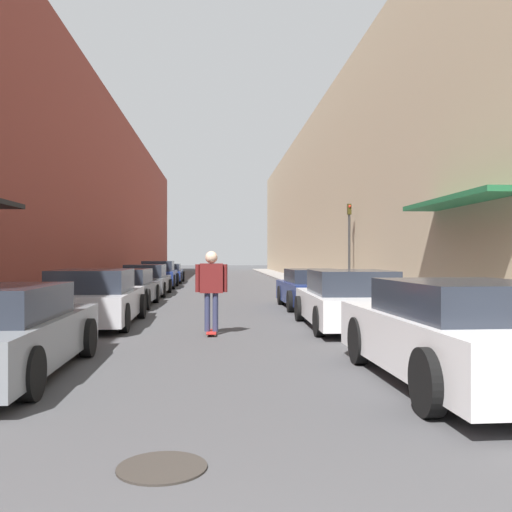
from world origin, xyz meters
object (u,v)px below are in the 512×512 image
at_px(parked_car_left_1, 94,299).
at_px(parked_car_right_2, 312,289).
at_px(parked_car_left_5, 167,273).
at_px(parked_car_right_0, 461,333).
at_px(parked_car_right_1, 349,300).
at_px(skateboarder, 211,283).
at_px(traffic_light, 349,238).
at_px(parked_car_left_4, 159,275).
at_px(manhole_cover, 162,467).
at_px(parked_car_left_2, 123,288).
at_px(parked_car_left_3, 146,280).

height_order(parked_car_left_1, parked_car_right_2, parked_car_left_1).
height_order(parked_car_left_5, parked_car_right_0, parked_car_right_0).
relative_size(parked_car_left_5, parked_car_right_1, 1.06).
relative_size(parked_car_right_0, skateboarder, 2.67).
height_order(parked_car_right_1, traffic_light, traffic_light).
relative_size(parked_car_left_1, traffic_light, 1.23).
relative_size(parked_car_left_4, parked_car_right_0, 0.89).
relative_size(parked_car_left_1, parked_car_right_2, 1.08).
bearing_deg(manhole_cover, parked_car_left_1, 105.03).
distance_m(parked_car_left_5, parked_car_right_1, 22.99).
bearing_deg(traffic_light, parked_car_left_5, 127.06).
bearing_deg(parked_car_right_2, parked_car_left_2, 170.65).
xyz_separation_m(parked_car_left_5, parked_car_right_1, (6.02, -22.19, 0.05)).
relative_size(parked_car_left_3, parked_car_right_0, 1.01).
bearing_deg(parked_car_left_4, parked_car_right_2, -63.08).
distance_m(parked_car_left_1, parked_car_right_0, 8.94).
distance_m(parked_car_left_2, parked_car_right_1, 8.48).
relative_size(parked_car_left_3, parked_car_left_5, 0.98).
height_order(parked_car_right_2, skateboarder, skateboarder).
bearing_deg(parked_car_left_4, parked_car_left_2, -90.24).
height_order(parked_car_left_4, traffic_light, traffic_light).
bearing_deg(skateboarder, manhole_cover, -92.34).
bearing_deg(parked_car_left_4, manhole_cover, -84.12).
distance_m(parked_car_left_4, manhole_cover, 25.24).
bearing_deg(parked_car_left_5, parked_car_left_3, -89.71).
xyz_separation_m(parked_car_left_2, parked_car_right_1, (6.05, -5.94, 0.04)).
bearing_deg(parked_car_left_3, parked_car_left_4, 90.40).
distance_m(parked_car_left_4, traffic_light, 10.54).
bearing_deg(parked_car_left_3, manhole_cover, -82.61).
bearing_deg(parked_car_right_1, parked_car_right_0, -88.99).
bearing_deg(manhole_cover, parked_car_right_2, 75.61).
bearing_deg(parked_car_right_0, parked_car_left_2, 117.77).
xyz_separation_m(parked_car_left_1, parked_car_left_4, (-0.11, 15.86, 0.03)).
distance_m(parked_car_left_2, parked_car_right_2, 6.12).
bearing_deg(parked_car_right_1, parked_car_right_2, 90.06).
bearing_deg(parked_car_right_0, parked_car_right_2, 90.57).
height_order(parked_car_left_1, parked_car_right_0, parked_car_right_0).
bearing_deg(parked_car_right_1, parked_car_left_4, 109.71).
relative_size(parked_car_left_4, parked_car_right_1, 0.91).
bearing_deg(parked_car_left_5, parked_car_right_2, -70.77).
xyz_separation_m(parked_car_left_5, parked_car_right_0, (6.12, -27.92, 0.08)).
distance_m(parked_car_left_3, parked_car_right_0, 18.08).
xyz_separation_m(parked_car_left_2, parked_car_right_2, (6.04, -1.00, 0.01)).
bearing_deg(manhole_cover, traffic_light, 72.73).
bearing_deg(parked_car_left_5, parked_car_right_0, -77.64).
xyz_separation_m(parked_car_left_1, skateboarder, (2.78, -1.80, 0.44)).
bearing_deg(parked_car_left_1, parked_car_left_3, 90.38).
xyz_separation_m(skateboarder, manhole_cover, (-0.30, -7.44, -1.06)).
relative_size(parked_car_right_0, manhole_cover, 6.64).
relative_size(parked_car_left_1, parked_car_right_1, 1.01).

